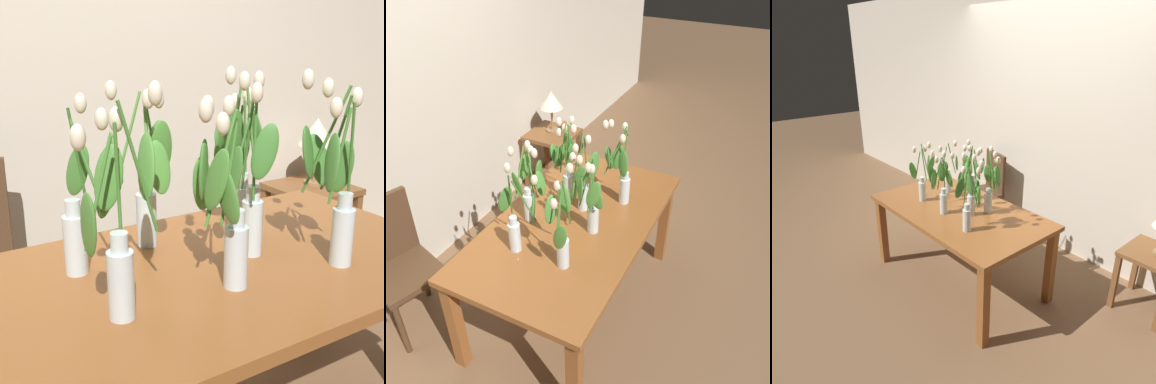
% 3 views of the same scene
% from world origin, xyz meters
% --- Properties ---
extents(ground_plane, '(18.00, 18.00, 0.00)m').
position_xyz_m(ground_plane, '(0.00, 0.00, 0.00)').
color(ground_plane, brown).
extents(room_wall_rear, '(9.00, 0.10, 2.70)m').
position_xyz_m(room_wall_rear, '(0.00, 1.26, 1.35)').
color(room_wall_rear, beige).
rests_on(room_wall_rear, ground).
extents(dining_table, '(1.60, 0.90, 0.74)m').
position_xyz_m(dining_table, '(0.00, 0.00, 0.65)').
color(dining_table, brown).
rests_on(dining_table, ground).
extents(tulip_vase_0, '(0.24, 0.23, 0.55)m').
position_xyz_m(tulip_vase_0, '(-0.11, 0.24, 0.97)').
color(tulip_vase_0, silver).
rests_on(tulip_vase_0, dining_table).
extents(tulip_vase_1, '(0.17, 0.24, 0.54)m').
position_xyz_m(tulip_vase_1, '(-0.07, -0.14, 0.97)').
color(tulip_vase_1, silver).
rests_on(tulip_vase_1, dining_table).
extents(tulip_vase_2, '(0.22, 0.20, 0.59)m').
position_xyz_m(tulip_vase_2, '(0.32, -0.16, 0.97)').
color(tulip_vase_2, silver).
rests_on(tulip_vase_2, dining_table).
extents(tulip_vase_3, '(0.16, 0.27, 0.53)m').
position_xyz_m(tulip_vase_3, '(-0.36, 0.17, 0.91)').
color(tulip_vase_3, silver).
rests_on(tulip_vase_3, dining_table).
extents(tulip_vase_4, '(0.20, 0.16, 0.58)m').
position_xyz_m(tulip_vase_4, '(0.22, 0.18, 0.97)').
color(tulip_vase_4, silver).
rests_on(tulip_vase_4, dining_table).
extents(tulip_vase_5, '(0.15, 0.22, 0.58)m').
position_xyz_m(tulip_vase_5, '(0.13, 0.01, 0.96)').
color(tulip_vase_5, silver).
rests_on(tulip_vase_5, dining_table).
extents(tulip_vase_6, '(0.24, 0.19, 0.58)m').
position_xyz_m(tulip_vase_6, '(-0.37, -0.12, 0.95)').
color(tulip_vase_6, silver).
rests_on(tulip_vase_6, dining_table).
extents(dining_chair, '(0.50, 0.50, 0.93)m').
position_xyz_m(dining_chair, '(-0.61, 0.95, 0.52)').
color(dining_chair, '#4C331E').
rests_on(dining_chair, ground).
extents(side_table, '(0.44, 0.44, 0.55)m').
position_xyz_m(side_table, '(1.34, 0.93, 0.43)').
color(side_table, brown).
rests_on(side_table, ground).
extents(table_lamp, '(0.22, 0.22, 0.40)m').
position_xyz_m(table_lamp, '(1.37, 0.95, 0.86)').
color(table_lamp, olive).
rests_on(table_lamp, side_table).
extents(pillar_candle, '(0.06, 0.06, 0.07)m').
position_xyz_m(pillar_candle, '(1.46, 0.87, 0.59)').
color(pillar_candle, '#CC4C23').
rests_on(pillar_candle, side_table).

